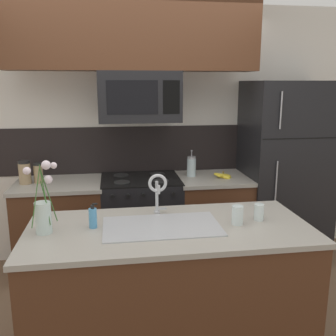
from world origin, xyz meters
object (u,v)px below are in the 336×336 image
banana_bunch (223,176)px  sink_faucet (158,189)px  flower_vase (44,212)px  french_press (191,166)px  spare_glass (259,212)px  storage_jar_tall (25,172)px  stove_range (141,223)px  storage_jar_medium (38,173)px  microwave (139,97)px  drinking_glass (237,215)px  dish_soap_bottle (93,218)px  refrigerator (283,172)px

banana_bunch → sink_faucet: sink_faucet is taller
banana_bunch → flower_vase: size_ratio=0.41×
french_press → spare_glass: 1.30m
storage_jar_tall → french_press: 1.59m
stove_range → storage_jar_medium: (-0.96, 0.02, 0.54)m
microwave → drinking_glass: 1.55m
storage_jar_tall → flower_vase: 1.30m
flower_vase → spare_glass: bearing=0.7°
dish_soap_bottle → drinking_glass: bearing=-4.9°
microwave → dish_soap_bottle: microwave is taller
dish_soap_bottle → banana_bunch: bearing=43.2°
microwave → refrigerator: 1.68m
dish_soap_bottle → spare_glass: 1.11m
sink_faucet → dish_soap_bottle: sink_faucet is taller
banana_bunch → french_press: bearing=157.9°
drinking_glass → spare_glass: size_ratio=1.12×
drinking_glass → flower_vase: size_ratio=0.27×
french_press → drinking_glass: bearing=-88.9°
refrigerator → flower_vase: 2.52m
storage_jar_tall → flower_vase: size_ratio=0.46×
storage_jar_tall → flower_vase: (0.38, -1.25, 0.03)m
sink_faucet → spare_glass: 0.71m
refrigerator → storage_jar_medium: refrigerator is taller
stove_range → storage_jar_tall: size_ratio=4.30×
microwave → storage_jar_medium: (-0.96, 0.05, -0.70)m
storage_jar_tall → french_press: french_press is taller
spare_glass → french_press: bearing=98.7°
storage_jar_medium → sink_faucet: sink_faucet is taller
spare_glass → stove_range: bearing=120.2°
storage_jar_tall → french_press: (1.59, 0.06, -0.01)m
banana_bunch → drinking_glass: size_ratio=1.49×
banana_bunch → dish_soap_bottle: (-1.21, -1.14, 0.05)m
stove_range → french_press: 0.76m
refrigerator → storage_jar_tall: bearing=-179.6°
sink_faucet → banana_bunch: bearing=51.6°
storage_jar_tall → spare_glass: size_ratio=1.90×
stove_range → microwave: bearing=-89.8°
stove_range → flower_vase: bearing=-119.1°
microwave → dish_soap_bottle: 1.44m
storage_jar_medium → sink_faucet: (1.00, -1.06, 0.10)m
flower_vase → dish_soap_bottle: bearing=8.9°
microwave → storage_jar_tall: bearing=178.7°
sink_faucet → flower_vase: (-0.74, -0.21, -0.06)m
refrigerator → drinking_glass: 1.60m
french_press → flower_vase: 1.78m
storage_jar_medium → banana_bunch: (1.77, -0.08, -0.07)m
storage_jar_tall → storage_jar_medium: bearing=9.7°
storage_jar_medium → dish_soap_bottle: 1.34m
storage_jar_medium → dish_soap_bottle: size_ratio=1.14×
french_press → drinking_glass: size_ratio=2.09×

